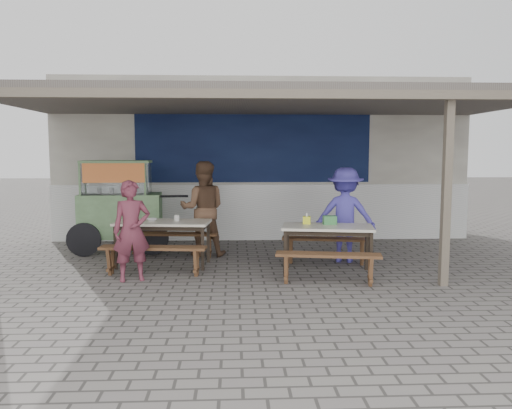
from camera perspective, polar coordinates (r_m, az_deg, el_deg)
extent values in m
plane|color=#605C57|center=(7.96, 2.00, -7.72)|extent=(60.00, 60.00, 0.00)
cube|color=beige|center=(11.33, 0.58, 5.28)|extent=(9.00, 1.20, 3.50)
cube|color=white|center=(10.78, 0.76, -0.89)|extent=(9.00, 0.10, 1.20)
cube|color=#101E4C|center=(10.71, -0.31, 6.84)|extent=(5.00, 0.03, 1.60)
cube|color=#555049|center=(8.78, 1.54, 11.62)|extent=(9.00, 4.20, 0.12)
cube|color=#6B6251|center=(6.74, 2.80, 12.50)|extent=(9.00, 0.12, 0.12)
cube|color=#6B6251|center=(7.45, 20.94, 1.47)|extent=(0.11, 0.11, 2.70)
cube|color=white|center=(8.40, -10.58, -2.03)|extent=(1.60, 0.87, 0.04)
cube|color=black|center=(8.41, -10.58, -2.43)|extent=(1.49, 0.76, 0.06)
cube|color=black|center=(8.38, -15.75, -4.78)|extent=(0.05, 0.05, 0.71)
cube|color=black|center=(8.03, -6.12, -5.04)|extent=(0.05, 0.05, 0.71)
cube|color=black|center=(8.94, -14.50, -4.08)|extent=(0.05, 0.05, 0.71)
cube|color=black|center=(8.62, -5.48, -4.28)|extent=(0.05, 0.05, 0.71)
cube|color=brown|center=(7.82, -11.69, -4.87)|extent=(1.65, 0.44, 0.04)
cube|color=brown|center=(8.06, -16.27, -6.29)|extent=(0.08, 0.28, 0.41)
cube|color=brown|center=(7.73, -6.83, -6.63)|extent=(0.08, 0.28, 0.41)
cube|color=brown|center=(9.08, -9.56, -3.33)|extent=(1.65, 0.44, 0.04)
cube|color=brown|center=(9.29, -13.57, -4.62)|extent=(0.08, 0.28, 0.41)
cube|color=brown|center=(9.00, -5.38, -4.82)|extent=(0.08, 0.28, 0.41)
cube|color=white|center=(7.83, 8.17, -2.57)|extent=(1.49, 0.94, 0.04)
cube|color=black|center=(7.84, 8.16, -3.01)|extent=(1.38, 0.82, 0.06)
cube|color=black|center=(7.61, 3.36, -5.63)|extent=(0.05, 0.05, 0.71)
cube|color=black|center=(7.64, 12.98, -5.73)|extent=(0.05, 0.05, 0.71)
cube|color=black|center=(8.19, 3.62, -4.80)|extent=(0.05, 0.05, 0.71)
cube|color=black|center=(8.22, 12.54, -4.89)|extent=(0.05, 0.05, 0.71)
cube|color=brown|center=(7.22, 8.25, -5.71)|extent=(1.52, 0.52, 0.04)
cube|color=brown|center=(7.28, 3.48, -7.38)|extent=(0.10, 0.28, 0.41)
cube|color=brown|center=(7.31, 12.94, -7.47)|extent=(0.10, 0.28, 0.41)
cube|color=brown|center=(8.54, 8.05, -3.90)|extent=(1.52, 0.52, 0.04)
cube|color=brown|center=(8.58, 4.03, -5.33)|extent=(0.10, 0.28, 0.41)
cube|color=brown|center=(8.61, 12.01, -5.41)|extent=(0.10, 0.28, 0.41)
cube|color=#719D68|center=(9.82, -15.17, -1.07)|extent=(1.54, 0.87, 0.77)
cube|color=#719D68|center=(9.88, -15.11, -3.42)|extent=(1.48, 0.82, 0.06)
cylinder|color=black|center=(9.58, -19.09, -3.83)|extent=(0.62, 0.10, 0.62)
cylinder|color=black|center=(9.39, -11.82, -3.82)|extent=(0.62, 0.10, 0.62)
cube|color=silver|center=(9.77, -15.60, 2.96)|extent=(1.26, 0.74, 0.61)
cube|color=#719D68|center=(9.76, -15.65, 4.74)|extent=(1.30, 0.79, 0.04)
cube|color=#E14335|center=(9.42, -15.96, 3.48)|extent=(1.10, 0.10, 0.35)
cylinder|color=black|center=(9.69, -10.05, 0.93)|extent=(0.77, 0.10, 0.04)
imported|color=brown|center=(7.54, -14.03, -2.93)|extent=(0.62, 0.49, 1.48)
imported|color=brown|center=(9.14, -6.09, -0.48)|extent=(0.85, 0.66, 1.73)
imported|color=#4941B0|center=(8.72, 10.14, -1.17)|extent=(1.17, 0.85, 1.63)
cube|color=yellow|center=(8.00, 5.82, -1.79)|extent=(0.14, 0.14, 0.12)
cube|color=#377D42|center=(7.98, 8.42, -1.77)|extent=(0.21, 0.14, 0.14)
cylinder|color=silver|center=(8.41, -9.04, -1.52)|extent=(0.09, 0.09, 0.10)
imported|color=white|center=(8.46, -11.82, -1.71)|extent=(0.22, 0.22, 0.04)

